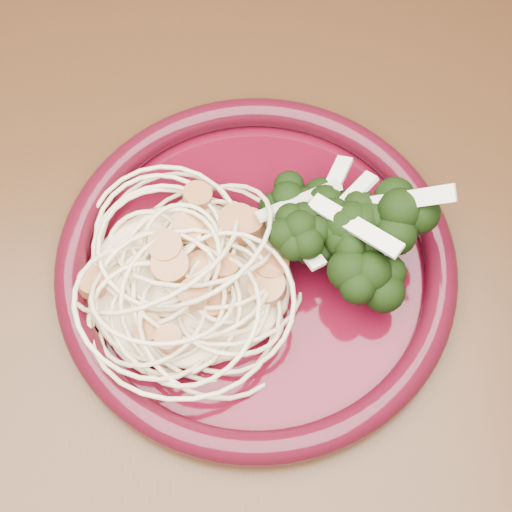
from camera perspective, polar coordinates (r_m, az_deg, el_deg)
name	(u,v)px	position (r m, az deg, el deg)	size (l,w,h in m)	color
dining_table	(148,300)	(0.60, -8.65, -3.50)	(1.20, 0.80, 0.75)	#472814
dinner_plate	(256,262)	(0.49, 0.00, -0.52)	(0.34, 0.34, 0.02)	#440613
spaghetti_pile	(187,275)	(0.47, -5.56, -1.49)	(0.14, 0.12, 0.03)	beige
scallop_cluster	(182,249)	(0.44, -5.98, 0.53)	(0.13, 0.13, 0.04)	#C17E4A
broccoli_pile	(340,224)	(0.48, 6.72, 2.56)	(0.09, 0.15, 0.05)	black
onion_garnish	(345,199)	(0.45, 7.15, 4.54)	(0.06, 0.10, 0.06)	#F3EACD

